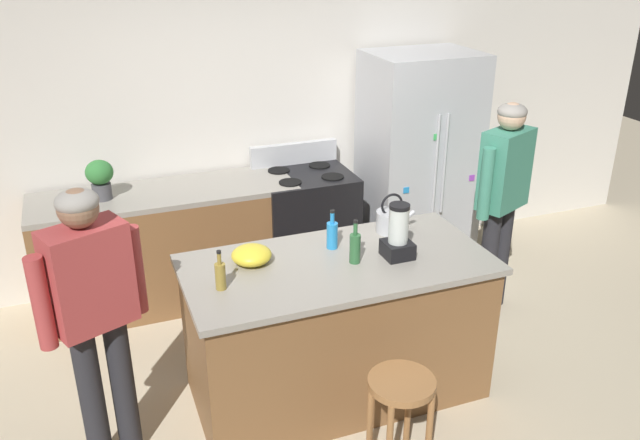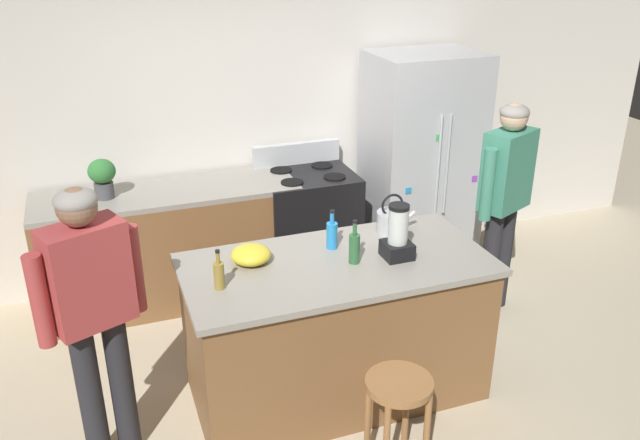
% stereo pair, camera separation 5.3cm
% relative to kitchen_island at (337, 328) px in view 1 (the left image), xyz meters
% --- Properties ---
extents(ground_plane, '(14.00, 14.00, 0.00)m').
position_rel_kitchen_island_xyz_m(ground_plane, '(0.00, 0.00, -0.48)').
color(ground_plane, beige).
extents(back_wall, '(8.00, 0.10, 2.70)m').
position_rel_kitchen_island_xyz_m(back_wall, '(0.00, 1.95, 0.87)').
color(back_wall, silver).
rests_on(back_wall, ground_plane).
extents(kitchen_island, '(1.86, 0.91, 0.95)m').
position_rel_kitchen_island_xyz_m(kitchen_island, '(0.00, 0.00, 0.00)').
color(kitchen_island, brown).
rests_on(kitchen_island, ground_plane).
extents(back_counter_run, '(2.00, 0.64, 0.95)m').
position_rel_kitchen_island_xyz_m(back_counter_run, '(-0.80, 1.55, -0.00)').
color(back_counter_run, brown).
rests_on(back_counter_run, ground_plane).
extents(refrigerator, '(0.90, 0.73, 1.87)m').
position_rel_kitchen_island_xyz_m(refrigerator, '(1.36, 1.50, 0.46)').
color(refrigerator, '#B7BABF').
rests_on(refrigerator, ground_plane).
extents(stove_range, '(0.76, 0.65, 1.13)m').
position_rel_kitchen_island_xyz_m(stove_range, '(0.34, 1.52, 0.01)').
color(stove_range, black).
rests_on(stove_range, ground_plane).
extents(person_by_island_left, '(0.58, 0.35, 1.65)m').
position_rel_kitchen_island_xyz_m(person_by_island_left, '(-1.40, -0.11, 0.53)').
color(person_by_island_left, '#26262B').
rests_on(person_by_island_left, ground_plane).
extents(person_by_sink_right, '(0.58, 0.36, 1.66)m').
position_rel_kitchen_island_xyz_m(person_by_sink_right, '(1.55, 0.53, 0.53)').
color(person_by_sink_right, '#26262B').
rests_on(person_by_sink_right, ground_plane).
extents(bar_stool, '(0.36, 0.36, 0.63)m').
position_rel_kitchen_island_xyz_m(bar_stool, '(0.05, -0.78, 0.01)').
color(bar_stool, '#9E6B3D').
rests_on(bar_stool, ground_plane).
extents(potted_plant, '(0.20, 0.20, 0.30)m').
position_rel_kitchen_island_xyz_m(potted_plant, '(-1.25, 1.55, 0.65)').
color(potted_plant, '#4C4C51').
rests_on(potted_plant, back_counter_run).
extents(blender_appliance, '(0.17, 0.17, 0.34)m').
position_rel_kitchen_island_xyz_m(blender_appliance, '(0.36, -0.07, 0.62)').
color(blender_appliance, black).
rests_on(blender_appliance, kitchen_island).
extents(bottle_olive_oil, '(0.07, 0.07, 0.28)m').
position_rel_kitchen_island_xyz_m(bottle_olive_oil, '(0.09, -0.04, 0.57)').
color(bottle_olive_oil, '#2D6638').
rests_on(bottle_olive_oil, kitchen_island).
extents(bottle_vinegar, '(0.06, 0.06, 0.24)m').
position_rel_kitchen_island_xyz_m(bottle_vinegar, '(-0.73, -0.07, 0.56)').
color(bottle_vinegar, olive).
rests_on(bottle_vinegar, kitchen_island).
extents(bottle_soda, '(0.07, 0.07, 0.26)m').
position_rel_kitchen_island_xyz_m(bottle_soda, '(0.04, 0.19, 0.57)').
color(bottle_soda, '#268CD8').
rests_on(bottle_soda, kitchen_island).
extents(mixing_bowl, '(0.24, 0.24, 0.11)m').
position_rel_kitchen_island_xyz_m(mixing_bowl, '(-0.49, 0.17, 0.53)').
color(mixing_bowl, yellow).
rests_on(mixing_bowl, kitchen_island).
extents(tea_kettle, '(0.28, 0.20, 0.27)m').
position_rel_kitchen_island_xyz_m(tea_kettle, '(0.50, 0.28, 0.55)').
color(tea_kettle, '#B7BABF').
rests_on(tea_kettle, kitchen_island).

